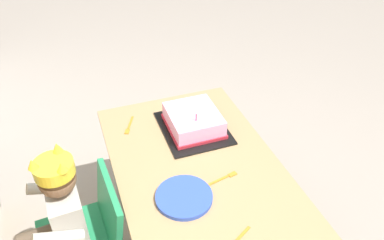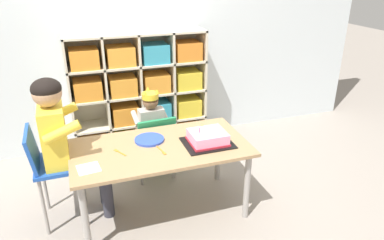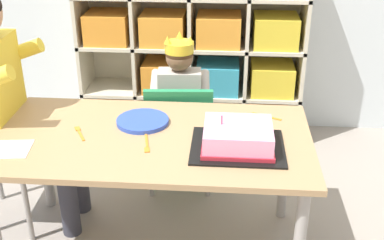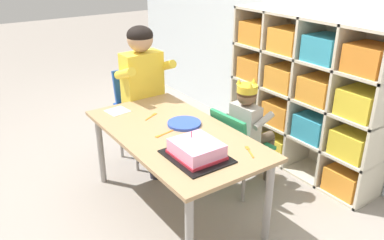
{
  "view_description": "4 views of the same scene",
  "coord_description": "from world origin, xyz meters",
  "px_view_note": "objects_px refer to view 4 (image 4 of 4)",
  "views": [
    {
      "loc": [
        -0.98,
        0.41,
        1.66
      ],
      "look_at": [
        0.14,
        0.01,
        0.77
      ],
      "focal_mm": 35.58,
      "sensor_mm": 36.0,
      "label": 1
    },
    {
      "loc": [
        -0.52,
        -2.23,
        1.76
      ],
      "look_at": [
        0.24,
        -0.0,
        0.73
      ],
      "focal_mm": 33.57,
      "sensor_mm": 36.0,
      "label": 2
    },
    {
      "loc": [
        0.29,
        -1.71,
        1.48
      ],
      "look_at": [
        0.17,
        -0.07,
        0.67
      ],
      "focal_mm": 46.36,
      "sensor_mm": 36.0,
      "label": 3
    },
    {
      "loc": [
        1.87,
        -1.15,
        1.61
      ],
      "look_at": [
        0.24,
        -0.03,
        0.74
      ],
      "focal_mm": 36.71,
      "sensor_mm": 36.0,
      "label": 4
    }
  ],
  "objects_px": {
    "activity_table": "(174,141)",
    "birthday_cake_on_tray": "(197,151)",
    "fork_by_napkin": "(152,116)",
    "child_with_crown": "(250,121)",
    "fork_at_table_front_edge": "(164,134)",
    "paper_plate_stack": "(184,123)",
    "fork_scattered_mid_table": "(249,151)",
    "classroom_chair_adult_side": "(140,103)",
    "adult_helper_seated": "(146,82)",
    "classroom_chair_blue": "(238,144)"
  },
  "relations": [
    {
      "from": "fork_by_napkin",
      "to": "classroom_chair_adult_side",
      "type": "bearing_deg",
      "value": -136.82
    },
    {
      "from": "child_with_crown",
      "to": "classroom_chair_adult_side",
      "type": "xyz_separation_m",
      "value": [
        -0.81,
        -0.43,
        -0.03
      ]
    },
    {
      "from": "paper_plate_stack",
      "to": "birthday_cake_on_tray",
      "type": "bearing_deg",
      "value": -24.59
    },
    {
      "from": "birthday_cake_on_tray",
      "to": "fork_scattered_mid_table",
      "type": "bearing_deg",
      "value": 67.61
    },
    {
      "from": "child_with_crown",
      "to": "fork_at_table_front_edge",
      "type": "xyz_separation_m",
      "value": [
        -0.06,
        -0.65,
        0.06
      ]
    },
    {
      "from": "activity_table",
      "to": "adult_helper_seated",
      "type": "height_order",
      "value": "adult_helper_seated"
    },
    {
      "from": "child_with_crown",
      "to": "birthday_cake_on_tray",
      "type": "distance_m",
      "value": 0.71
    },
    {
      "from": "birthday_cake_on_tray",
      "to": "paper_plate_stack",
      "type": "relative_size",
      "value": 1.62
    },
    {
      "from": "fork_scattered_mid_table",
      "to": "birthday_cake_on_tray",
      "type": "bearing_deg",
      "value": -87.6
    },
    {
      "from": "child_with_crown",
      "to": "adult_helper_seated",
      "type": "xyz_separation_m",
      "value": [
        -0.69,
        -0.42,
        0.18
      ]
    },
    {
      "from": "child_with_crown",
      "to": "adult_helper_seated",
      "type": "relative_size",
      "value": 0.75
    },
    {
      "from": "birthday_cake_on_tray",
      "to": "paper_plate_stack",
      "type": "bearing_deg",
      "value": 155.41
    },
    {
      "from": "birthday_cake_on_tray",
      "to": "paper_plate_stack",
      "type": "distance_m",
      "value": 0.43
    },
    {
      "from": "adult_helper_seated",
      "to": "fork_scattered_mid_table",
      "type": "bearing_deg",
      "value": -88.14
    },
    {
      "from": "fork_by_napkin",
      "to": "fork_at_table_front_edge",
      "type": "bearing_deg",
      "value": 46.68
    },
    {
      "from": "classroom_chair_adult_side",
      "to": "fork_by_napkin",
      "type": "height_order",
      "value": "classroom_chair_adult_side"
    },
    {
      "from": "child_with_crown",
      "to": "classroom_chair_adult_side",
      "type": "relative_size",
      "value": 1.11
    },
    {
      "from": "fork_scattered_mid_table",
      "to": "child_with_crown",
      "type": "bearing_deg",
      "value": 162.08
    },
    {
      "from": "fork_at_table_front_edge",
      "to": "fork_by_napkin",
      "type": "bearing_deg",
      "value": 63.26
    },
    {
      "from": "fork_at_table_front_edge",
      "to": "fork_scattered_mid_table",
      "type": "height_order",
      "value": "same"
    },
    {
      "from": "classroom_chair_blue",
      "to": "classroom_chair_adult_side",
      "type": "distance_m",
      "value": 0.88
    },
    {
      "from": "classroom_chair_adult_side",
      "to": "fork_at_table_front_edge",
      "type": "height_order",
      "value": "classroom_chair_adult_side"
    },
    {
      "from": "classroom_chair_adult_side",
      "to": "birthday_cake_on_tray",
      "type": "xyz_separation_m",
      "value": [
        1.09,
        -0.22,
        0.13
      ]
    },
    {
      "from": "classroom_chair_blue",
      "to": "paper_plate_stack",
      "type": "relative_size",
      "value": 2.79
    },
    {
      "from": "fork_by_napkin",
      "to": "child_with_crown",
      "type": "bearing_deg",
      "value": 120.46
    },
    {
      "from": "paper_plate_stack",
      "to": "fork_by_napkin",
      "type": "xyz_separation_m",
      "value": [
        -0.24,
        -0.11,
        -0.01
      ]
    },
    {
      "from": "child_with_crown",
      "to": "fork_at_table_front_edge",
      "type": "relative_size",
      "value": 5.68
    },
    {
      "from": "activity_table",
      "to": "paper_plate_stack",
      "type": "xyz_separation_m",
      "value": [
        -0.05,
        0.11,
        0.07
      ]
    },
    {
      "from": "classroom_chair_adult_side",
      "to": "birthday_cake_on_tray",
      "type": "distance_m",
      "value": 1.12
    },
    {
      "from": "classroom_chair_blue",
      "to": "fork_by_napkin",
      "type": "xyz_separation_m",
      "value": [
        -0.35,
        -0.47,
        0.2
      ]
    },
    {
      "from": "classroom_chair_blue",
      "to": "birthday_cake_on_tray",
      "type": "distance_m",
      "value": 0.65
    },
    {
      "from": "child_with_crown",
      "to": "paper_plate_stack",
      "type": "bearing_deg",
      "value": 73.09
    },
    {
      "from": "activity_table",
      "to": "fork_at_table_front_edge",
      "type": "xyz_separation_m",
      "value": [
        -0.01,
        -0.07,
        0.06
      ]
    },
    {
      "from": "paper_plate_stack",
      "to": "fork_scattered_mid_table",
      "type": "distance_m",
      "value": 0.52
    },
    {
      "from": "activity_table",
      "to": "child_with_crown",
      "type": "distance_m",
      "value": 0.58
    },
    {
      "from": "adult_helper_seated",
      "to": "paper_plate_stack",
      "type": "height_order",
      "value": "adult_helper_seated"
    },
    {
      "from": "child_with_crown",
      "to": "paper_plate_stack",
      "type": "height_order",
      "value": "child_with_crown"
    },
    {
      "from": "classroom_chair_blue",
      "to": "paper_plate_stack",
      "type": "height_order",
      "value": "classroom_chair_blue"
    },
    {
      "from": "adult_helper_seated",
      "to": "fork_at_table_front_edge",
      "type": "bearing_deg",
      "value": -111.02
    },
    {
      "from": "fork_by_napkin",
      "to": "birthday_cake_on_tray",
      "type": "bearing_deg",
      "value": 54.95
    },
    {
      "from": "adult_helper_seated",
      "to": "fork_at_table_front_edge",
      "type": "relative_size",
      "value": 7.6
    },
    {
      "from": "classroom_chair_blue",
      "to": "child_with_crown",
      "type": "xyz_separation_m",
      "value": [
        -0.01,
        0.11,
        0.14
      ]
    },
    {
      "from": "classroom_chair_adult_side",
      "to": "child_with_crown",
      "type": "bearing_deg",
      "value": -63.31
    },
    {
      "from": "adult_helper_seated",
      "to": "fork_by_napkin",
      "type": "distance_m",
      "value": 0.4
    },
    {
      "from": "activity_table",
      "to": "fork_by_napkin",
      "type": "height_order",
      "value": "fork_by_napkin"
    },
    {
      "from": "activity_table",
      "to": "classroom_chair_blue",
      "type": "height_order",
      "value": "classroom_chair_blue"
    },
    {
      "from": "paper_plate_stack",
      "to": "fork_by_napkin",
      "type": "relative_size",
      "value": 1.8
    },
    {
      "from": "fork_by_napkin",
      "to": "paper_plate_stack",
      "type": "bearing_deg",
      "value": 85.9
    },
    {
      "from": "fork_by_napkin",
      "to": "fork_scattered_mid_table",
      "type": "distance_m",
      "value": 0.77
    },
    {
      "from": "activity_table",
      "to": "birthday_cake_on_tray",
      "type": "distance_m",
      "value": 0.36
    }
  ]
}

